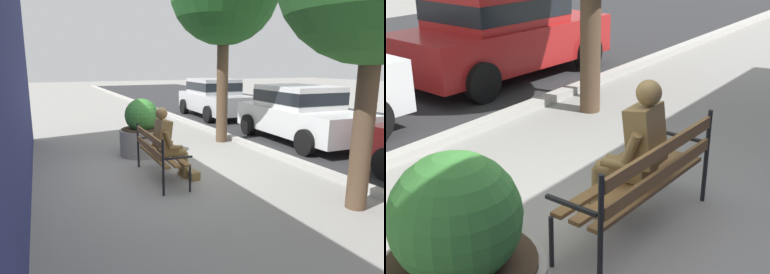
% 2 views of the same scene
% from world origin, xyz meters
% --- Properties ---
extents(ground_plane, '(80.00, 80.00, 0.00)m').
position_xyz_m(ground_plane, '(0.00, 0.00, 0.00)').
color(ground_plane, gray).
extents(curb_stone, '(60.00, 0.20, 0.12)m').
position_xyz_m(curb_stone, '(0.00, 2.90, 0.06)').
color(curb_stone, '#B2AFA8').
rests_on(curb_stone, ground).
extents(park_bench, '(1.82, 0.59, 0.95)m').
position_xyz_m(park_bench, '(0.26, -0.15, 0.54)').
color(park_bench, brown).
rests_on(park_bench, ground).
extents(bronze_statue_seated, '(0.62, 0.78, 1.37)m').
position_xyz_m(bronze_statue_seated, '(0.37, 0.06, 0.67)').
color(bronze_statue_seated, olive).
rests_on(bronze_statue_seated, ground).
extents(concrete_planter, '(1.06, 1.06, 1.35)m').
position_xyz_m(concrete_planter, '(-1.62, 0.08, 0.58)').
color(concrete_planter, gray).
rests_on(concrete_planter, ground).
extents(parked_car_red, '(4.18, 2.08, 1.56)m').
position_xyz_m(parked_car_red, '(3.44, 4.51, 0.84)').
color(parked_car_red, '#B21E1E').
rests_on(parked_car_red, ground).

